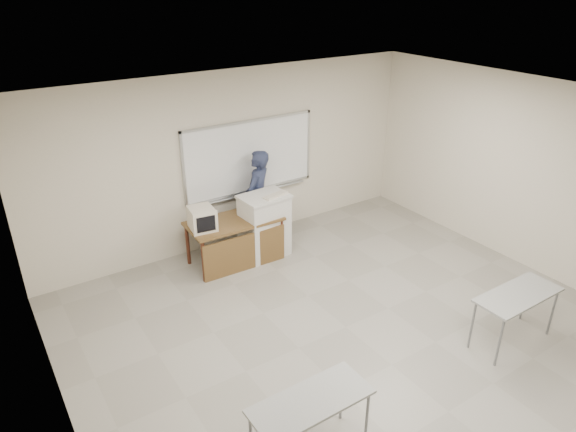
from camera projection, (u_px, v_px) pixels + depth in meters
floor at (392, 365)px, 6.31m from camera, size 7.00×8.00×0.01m
whiteboard at (250, 158)px, 8.81m from camera, size 2.48×0.10×1.31m
student_desks at (495, 392)px, 5.00m from camera, size 4.40×2.20×0.73m
instructor_desk at (238, 233)px, 8.27m from camera, size 1.52×0.76×0.75m
podium at (265, 226)px, 8.54m from camera, size 0.78×0.57×1.09m
crt_monitor at (202, 219)px, 7.92m from camera, size 0.38×0.43×0.36m
laptop at (251, 208)px, 8.56m from camera, size 0.32×0.29×0.23m
mouse at (251, 220)px, 8.21m from camera, size 0.12×0.10×0.04m
keyboard at (276, 195)px, 8.28m from camera, size 0.48×0.25×0.03m
presenter at (258, 197)px, 8.88m from camera, size 0.74×0.68×1.68m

